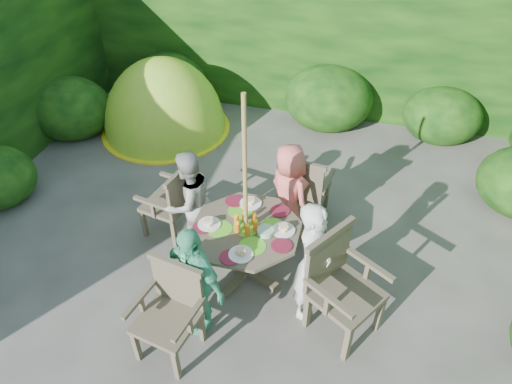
% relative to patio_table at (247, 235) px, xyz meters
% --- Properties ---
extents(ground, '(60.00, 60.00, 0.00)m').
position_rel_patio_table_xyz_m(ground, '(-0.22, 0.26, -0.58)').
color(ground, '#46443E').
rests_on(ground, ground).
extents(hedge_enclosure, '(9.00, 9.00, 2.50)m').
position_rel_patio_table_xyz_m(hedge_enclosure, '(-0.22, 1.59, 0.67)').
color(hedge_enclosure, black).
rests_on(hedge_enclosure, ground).
extents(patio_table, '(1.54, 1.54, 0.83)m').
position_rel_patio_table_xyz_m(patio_table, '(0.00, 0.00, 0.00)').
color(patio_table, '#403829').
rests_on(patio_table, ground).
extents(parasol_pole, '(0.06, 0.06, 2.20)m').
position_rel_patio_table_xyz_m(parasol_pole, '(-0.00, 0.00, 0.52)').
color(parasol_pole, olive).
rests_on(parasol_pole, ground).
extents(garden_chair_right, '(0.82, 0.84, 1.06)m').
position_rel_patio_table_xyz_m(garden_chair_right, '(1.01, -0.39, -0.01)').
color(garden_chair_right, '#403829').
rests_on(garden_chair_right, ground).
extents(garden_chair_left, '(0.60, 0.65, 0.93)m').
position_rel_patio_table_xyz_m(garden_chair_left, '(-1.02, 0.42, -0.08)').
color(garden_chair_left, '#403829').
rests_on(garden_chair_left, ground).
extents(garden_chair_back, '(0.65, 0.59, 0.97)m').
position_rel_patio_table_xyz_m(garden_chair_back, '(0.42, 1.01, -0.06)').
color(garden_chair_back, '#403829').
rests_on(garden_chair_back, ground).
extents(garden_chair_front, '(0.64, 0.59, 0.93)m').
position_rel_patio_table_xyz_m(garden_chair_front, '(-0.43, -1.01, -0.08)').
color(garden_chair_front, '#403829').
rests_on(garden_chair_front, ground).
extents(child_right, '(0.45, 0.57, 1.37)m').
position_rel_patio_table_xyz_m(child_right, '(0.74, -0.30, 0.11)').
color(child_right, silver).
rests_on(child_right, ground).
extents(child_left, '(0.73, 0.78, 1.27)m').
position_rel_patio_table_xyz_m(child_left, '(-0.75, 0.30, 0.05)').
color(child_left, '#989A95').
rests_on(child_left, ground).
extents(child_back, '(0.73, 0.71, 1.26)m').
position_rel_patio_table_xyz_m(child_back, '(0.29, 0.74, 0.05)').
color(child_back, '#E0625C').
rests_on(child_back, ground).
extents(child_front, '(0.80, 0.60, 1.26)m').
position_rel_patio_table_xyz_m(child_front, '(-0.30, -0.74, 0.05)').
color(child_front, '#4DB488').
rests_on(child_front, ground).
extents(dome_tent, '(2.27, 2.27, 2.38)m').
position_rel_patio_table_xyz_m(dome_tent, '(-2.13, 2.65, -0.58)').
color(dome_tent, '#82CE27').
rests_on(dome_tent, ground).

